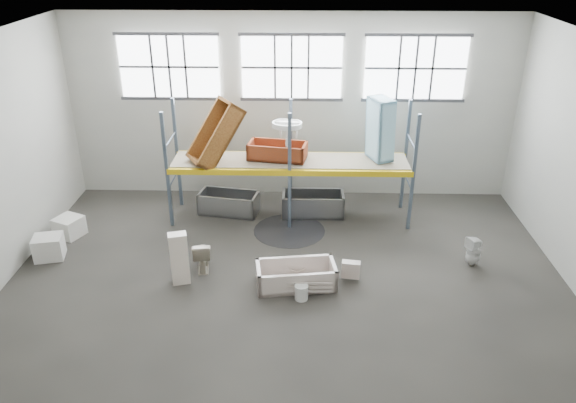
{
  "coord_description": "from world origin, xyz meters",
  "views": [
    {
      "loc": [
        0.31,
        -9.56,
        6.8
      ],
      "look_at": [
        0.0,
        1.5,
        1.4
      ],
      "focal_mm": 34.72,
      "sensor_mm": 36.0,
      "label": 1
    }
  ],
  "objects_px": {
    "toilet_white": "(474,251)",
    "carton_near": "(49,247)",
    "steel_tub_right": "(313,204)",
    "bathtub_beige": "(296,275)",
    "toilet_beige": "(202,254)",
    "bucket": "(301,292)",
    "steel_tub_left": "(229,203)",
    "rust_tub_flat": "(277,151)",
    "cistern_tall": "(179,258)",
    "blue_tub_upright": "(380,129)"
  },
  "relations": [
    {
      "from": "rust_tub_flat",
      "to": "carton_near",
      "type": "xyz_separation_m",
      "value": [
        -5.16,
        -2.28,
        -1.55
      ]
    },
    {
      "from": "toilet_beige",
      "to": "rust_tub_flat",
      "type": "xyz_separation_m",
      "value": [
        1.56,
        2.64,
        1.46
      ]
    },
    {
      "from": "cistern_tall",
      "to": "blue_tub_upright",
      "type": "relative_size",
      "value": 0.76
    },
    {
      "from": "toilet_beige",
      "to": "steel_tub_right",
      "type": "distance_m",
      "value": 3.7
    },
    {
      "from": "toilet_white",
      "to": "steel_tub_right",
      "type": "height_order",
      "value": "toilet_white"
    },
    {
      "from": "toilet_white",
      "to": "rust_tub_flat",
      "type": "distance_m",
      "value": 5.26
    },
    {
      "from": "toilet_white",
      "to": "rust_tub_flat",
      "type": "bearing_deg",
      "value": -141.9
    },
    {
      "from": "bathtub_beige",
      "to": "toilet_white",
      "type": "xyz_separation_m",
      "value": [
        3.96,
        0.91,
        0.11
      ]
    },
    {
      "from": "steel_tub_left",
      "to": "carton_near",
      "type": "distance_m",
      "value": 4.53
    },
    {
      "from": "steel_tub_right",
      "to": "cistern_tall",
      "type": "bearing_deg",
      "value": -131.07
    },
    {
      "from": "cistern_tall",
      "to": "blue_tub_upright",
      "type": "bearing_deg",
      "value": 20.03
    },
    {
      "from": "toilet_beige",
      "to": "cistern_tall",
      "type": "distance_m",
      "value": 0.7
    },
    {
      "from": "carton_near",
      "to": "bucket",
      "type": "bearing_deg",
      "value": -14.01
    },
    {
      "from": "blue_tub_upright",
      "to": "steel_tub_right",
      "type": "bearing_deg",
      "value": 178.17
    },
    {
      "from": "steel_tub_right",
      "to": "bathtub_beige",
      "type": "bearing_deg",
      "value": -96.86
    },
    {
      "from": "toilet_white",
      "to": "rust_tub_flat",
      "type": "relative_size",
      "value": 0.49
    },
    {
      "from": "toilet_beige",
      "to": "rust_tub_flat",
      "type": "distance_m",
      "value": 3.4
    },
    {
      "from": "toilet_beige",
      "to": "bucket",
      "type": "bearing_deg",
      "value": 145.52
    },
    {
      "from": "toilet_white",
      "to": "blue_tub_upright",
      "type": "xyz_separation_m",
      "value": [
        -1.94,
        2.37,
        2.04
      ]
    },
    {
      "from": "bathtub_beige",
      "to": "carton_near",
      "type": "relative_size",
      "value": 2.63
    },
    {
      "from": "steel_tub_right",
      "to": "bucket",
      "type": "distance_m",
      "value": 3.83
    },
    {
      "from": "cistern_tall",
      "to": "bucket",
      "type": "relative_size",
      "value": 3.65
    },
    {
      "from": "steel_tub_left",
      "to": "steel_tub_right",
      "type": "relative_size",
      "value": 0.96
    },
    {
      "from": "toilet_white",
      "to": "rust_tub_flat",
      "type": "xyz_separation_m",
      "value": [
        -4.48,
        2.32,
        1.47
      ]
    },
    {
      "from": "blue_tub_upright",
      "to": "bucket",
      "type": "bearing_deg",
      "value": -116.74
    },
    {
      "from": "bathtub_beige",
      "to": "toilet_beige",
      "type": "distance_m",
      "value": 2.17
    },
    {
      "from": "carton_near",
      "to": "rust_tub_flat",
      "type": "bearing_deg",
      "value": 23.81
    },
    {
      "from": "toilet_white",
      "to": "blue_tub_upright",
      "type": "distance_m",
      "value": 3.68
    },
    {
      "from": "bathtub_beige",
      "to": "rust_tub_flat",
      "type": "xyz_separation_m",
      "value": [
        -0.53,
        3.23,
        1.58
      ]
    },
    {
      "from": "bathtub_beige",
      "to": "carton_near",
      "type": "height_order",
      "value": "carton_near"
    },
    {
      "from": "toilet_white",
      "to": "toilet_beige",
      "type": "bearing_deg",
      "value": -111.5
    },
    {
      "from": "cistern_tall",
      "to": "bucket",
      "type": "xyz_separation_m",
      "value": [
        2.58,
        -0.54,
        -0.43
      ]
    },
    {
      "from": "cistern_tall",
      "to": "carton_near",
      "type": "bearing_deg",
      "value": 148.4
    },
    {
      "from": "cistern_tall",
      "to": "rust_tub_flat",
      "type": "distance_m",
      "value": 3.93
    },
    {
      "from": "steel_tub_left",
      "to": "cistern_tall",
      "type": "bearing_deg",
      "value": -100.65
    },
    {
      "from": "bathtub_beige",
      "to": "steel_tub_right",
      "type": "distance_m",
      "value": 3.35
    },
    {
      "from": "steel_tub_right",
      "to": "rust_tub_flat",
      "type": "bearing_deg",
      "value": -173.99
    },
    {
      "from": "rust_tub_flat",
      "to": "carton_near",
      "type": "relative_size",
      "value": 2.29
    },
    {
      "from": "bathtub_beige",
      "to": "steel_tub_left",
      "type": "relative_size",
      "value": 1.08
    },
    {
      "from": "cistern_tall",
      "to": "bucket",
      "type": "bearing_deg",
      "value": -27.55
    },
    {
      "from": "steel_tub_left",
      "to": "rust_tub_flat",
      "type": "relative_size",
      "value": 1.07
    },
    {
      "from": "bathtub_beige",
      "to": "cistern_tall",
      "type": "distance_m",
      "value": 2.49
    },
    {
      "from": "toilet_white",
      "to": "carton_near",
      "type": "height_order",
      "value": "toilet_white"
    },
    {
      "from": "bucket",
      "to": "bathtub_beige",
      "type": "bearing_deg",
      "value": 103.3
    },
    {
      "from": "toilet_white",
      "to": "steel_tub_left",
      "type": "relative_size",
      "value": 0.46
    },
    {
      "from": "bathtub_beige",
      "to": "steel_tub_left",
      "type": "xyz_separation_m",
      "value": [
        -1.84,
        3.36,
        0.04
      ]
    },
    {
      "from": "bucket",
      "to": "carton_near",
      "type": "distance_m",
      "value": 5.98
    },
    {
      "from": "toilet_beige",
      "to": "steel_tub_right",
      "type": "xyz_separation_m",
      "value": [
        2.49,
        2.74,
        -0.06
      ]
    },
    {
      "from": "blue_tub_upright",
      "to": "carton_near",
      "type": "xyz_separation_m",
      "value": [
        -7.7,
        -2.32,
        -2.12
      ]
    },
    {
      "from": "cistern_tall",
      "to": "carton_near",
      "type": "relative_size",
      "value": 1.86
    }
  ]
}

